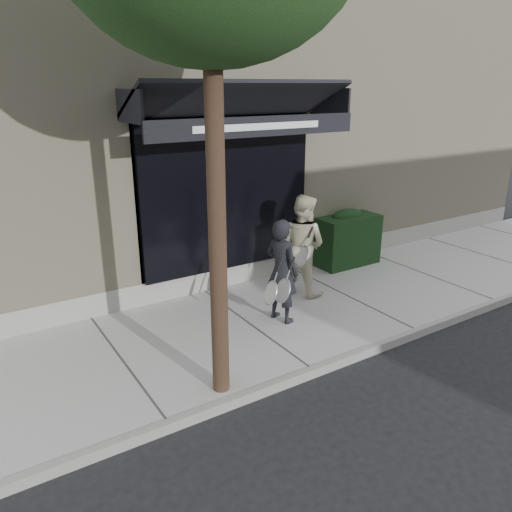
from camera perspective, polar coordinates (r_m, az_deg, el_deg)
ground at (r=8.92m, az=10.21°, el=-5.12°), size 80.00×80.00×0.00m
sidewalk at (r=8.89m, az=10.24°, el=-4.77°), size 20.00×3.00×0.12m
curb at (r=7.95m, az=17.85°, el=-8.36°), size 20.00×0.10×0.14m
building_facade at (r=12.25m, az=-5.35°, el=14.90°), size 14.30×8.04×5.64m
hedge at (r=10.25m, az=10.27°, el=2.03°), size 1.30×0.70×1.14m
pedestrian_front at (r=7.55m, az=2.96°, el=-1.75°), size 0.80×0.86×1.62m
pedestrian_back at (r=8.60m, az=5.30°, el=1.30°), size 0.91×1.03×1.75m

